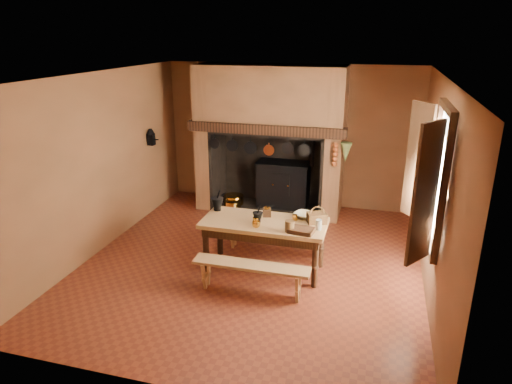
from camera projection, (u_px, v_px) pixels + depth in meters
The scene contains 28 objects.
floor at pixel (253, 262), 7.04m from camera, with size 5.50×5.50×0.00m, color maroon.
ceiling at pixel (252, 76), 6.11m from camera, with size 5.50×5.50×0.00m, color silver.
back_wall at pixel (290, 136), 9.08m from camera, with size 5.00×0.02×2.80m, color #8E5B39.
wall_left at pixel (100, 163), 7.20m from camera, with size 0.02×5.50×2.80m, color #8E5B39.
wall_right at pixel (436, 191), 5.95m from camera, with size 0.02×5.50×2.80m, color #8E5B39.
wall_front at pixel (169, 264), 4.07m from camera, with size 5.00×0.02×2.80m, color #8E5B39.
chimney_breast at pixel (270, 119), 8.61m from camera, with size 2.95×0.96×2.80m.
iron_range at pixel (284, 184), 9.12m from camera, with size 1.12×0.55×1.60m.
hearth_pans at pixel (233, 201), 9.29m from camera, with size 0.51×0.62×0.20m.
hanging_pans at pixel (261, 148), 8.32m from camera, with size 1.92×0.29×0.27m.
onion_string at pixel (335, 155), 7.98m from camera, with size 0.12×0.10×0.46m, color #B74C21, non-canonical shape.
herb_bunch at pixel (346, 153), 7.92m from camera, with size 0.20×0.20×0.35m, color #5C6A32.
window at pixel (430, 177), 5.53m from camera, with size 0.39×1.75×1.76m.
wall_coffee_mill at pixel (151, 136), 8.55m from camera, with size 0.23×0.16×0.31m.
work_table at pixel (264, 229), 6.62m from camera, with size 1.80×0.80×0.78m.
bench_front at pixel (251, 272), 6.09m from camera, with size 1.59×0.28×0.45m.
bench_back at pixel (273, 232), 7.27m from camera, with size 1.65×0.29×0.46m.
mortar_large at pixel (217, 203), 6.95m from camera, with size 0.20×0.20×0.34m.
mortar_small at pixel (258, 217), 6.52m from camera, with size 0.15×0.15×0.25m.
coffee_grinder at pixel (267, 212), 6.74m from camera, with size 0.17×0.15×0.19m.
brass_mug_a at pixel (256, 220), 6.49m from camera, with size 0.08×0.08×0.09m, color #BE852C.
brass_mug_b at pixel (295, 217), 6.61m from camera, with size 0.07×0.07×0.08m, color #BE852C.
mixing_bowl at pixel (304, 215), 6.70m from camera, with size 0.28×0.28×0.07m, color beige.
stoneware_crock at pixel (290, 226), 6.21m from camera, with size 0.13×0.13×0.16m, color brown.
glass_jar at pixel (319, 225), 6.27m from camera, with size 0.09×0.09×0.15m, color beige.
wicker_basket at pixel (317, 217), 6.50m from camera, with size 0.32×0.28×0.26m.
wooden_tray at pixel (301, 230), 6.21m from camera, with size 0.34×0.24×0.06m, color #341F10.
brass_cup at pixel (256, 224), 6.36m from camera, with size 0.12×0.12×0.09m, color #BE852C.
Camera 1 is at (1.71, -6.04, 3.36)m, focal length 32.00 mm.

